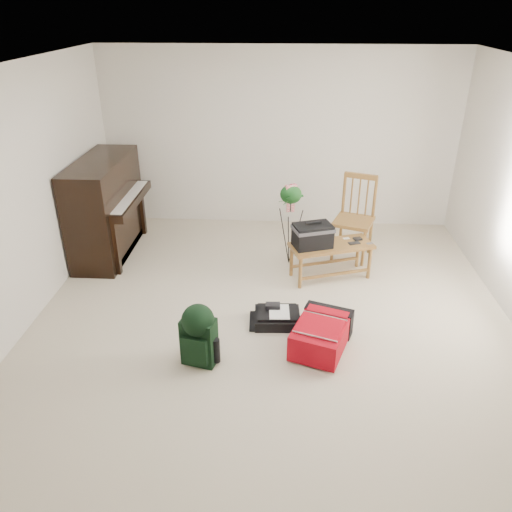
# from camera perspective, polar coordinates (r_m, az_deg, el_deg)

# --- Properties ---
(floor) EXTENTS (5.00, 5.50, 0.01)m
(floor) POSITION_cam_1_polar(r_m,az_deg,el_deg) (5.22, 1.80, -7.93)
(floor) COLOR beige
(floor) RESTS_ON ground
(ceiling) EXTENTS (5.00, 5.50, 0.01)m
(ceiling) POSITION_cam_1_polar(r_m,az_deg,el_deg) (4.30, 2.32, 20.49)
(ceiling) COLOR white
(ceiling) RESTS_ON wall_back
(wall_back) EXTENTS (5.00, 0.04, 2.50)m
(wall_back) POSITION_cam_1_polar(r_m,az_deg,el_deg) (7.23, 2.64, 13.16)
(wall_back) COLOR silver
(wall_back) RESTS_ON floor
(wall_left) EXTENTS (0.04, 5.50, 2.50)m
(wall_left) POSITION_cam_1_polar(r_m,az_deg,el_deg) (5.29, -26.28, 4.98)
(wall_left) COLOR silver
(wall_left) RESTS_ON floor
(piano) EXTENTS (0.71, 1.50, 1.25)m
(piano) POSITION_cam_1_polar(r_m,az_deg,el_deg) (6.74, -16.68, 5.13)
(piano) COLOR black
(piano) RESTS_ON floor
(bench) EXTENTS (1.05, 0.68, 0.75)m
(bench) POSITION_cam_1_polar(r_m,az_deg,el_deg) (5.90, 7.08, 2.22)
(bench) COLOR brown
(bench) RESTS_ON floor
(dining_chair) EXTENTS (0.59, 0.59, 1.07)m
(dining_chair) POSITION_cam_1_polar(r_m,az_deg,el_deg) (6.50, 11.06, 4.23)
(dining_chair) COLOR brown
(dining_chair) RESTS_ON floor
(red_suitcase) EXTENTS (0.65, 0.81, 0.29)m
(red_suitcase) POSITION_cam_1_polar(r_m,az_deg,el_deg) (4.91, 7.43, -8.54)
(red_suitcase) COLOR #A80718
(red_suitcase) RESTS_ON floor
(black_duffel) EXTENTS (0.48, 0.39, 0.20)m
(black_duffel) POSITION_cam_1_polar(r_m,az_deg,el_deg) (5.22, 2.43, -6.97)
(black_duffel) COLOR black
(black_duffel) RESTS_ON floor
(green_backpack) EXTENTS (0.34, 0.32, 0.61)m
(green_backpack) POSITION_cam_1_polar(r_m,az_deg,el_deg) (4.57, -6.59, -8.64)
(green_backpack) COLOR black
(green_backpack) RESTS_ON floor
(flower_stand) EXTENTS (0.44, 0.44, 1.07)m
(flower_stand) POSITION_cam_1_polar(r_m,az_deg,el_deg) (6.19, 3.89, 3.56)
(flower_stand) COLOR black
(flower_stand) RESTS_ON floor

